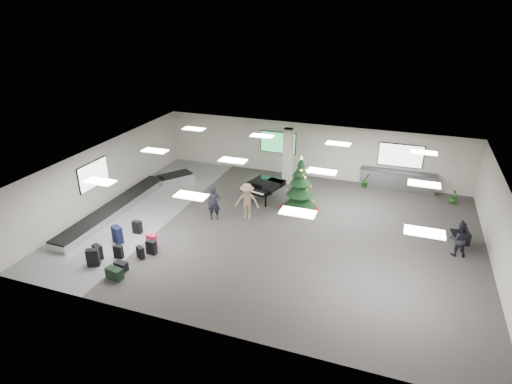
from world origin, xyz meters
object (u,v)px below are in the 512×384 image
(service_counter, at_px, (397,180))
(traveler_b, at_px, (247,201))
(potted_plant_right, at_px, (454,197))
(bench, at_px, (462,235))
(baggage_carousel, at_px, (128,202))
(christmas_tree, at_px, (300,191))
(traveler_a, at_px, (214,203))
(grand_piano, at_px, (263,186))
(traveler_bench, at_px, (459,239))
(pink_suitcase, at_px, (152,242))
(potted_plant_left, at_px, (366,180))

(service_counter, xyz_separation_m, traveler_b, (-6.59, -6.04, 0.36))
(service_counter, distance_m, potted_plant_right, 3.01)
(service_counter, relative_size, bench, 2.78)
(baggage_carousel, relative_size, traveler_b, 5.33)
(christmas_tree, relative_size, traveler_a, 1.71)
(bench, bearing_deg, christmas_tree, 162.11)
(grand_piano, height_order, traveler_a, traveler_a)
(grand_piano, distance_m, traveler_bench, 9.57)
(pink_suitcase, bearing_deg, potted_plant_left, 58.53)
(traveler_bench, xyz_separation_m, potted_plant_right, (0.19, 5.32, -0.38))
(baggage_carousel, relative_size, traveler_a, 5.81)
(service_counter, bearing_deg, grand_piano, -150.28)
(pink_suitcase, bearing_deg, traveler_b, 61.25)
(traveler_bench, xyz_separation_m, potted_plant_left, (-4.34, 5.91, -0.34))
(baggage_carousel, relative_size, grand_piano, 4.24)
(pink_suitcase, xyz_separation_m, traveler_a, (1.39, 3.31, 0.51))
(christmas_tree, bearing_deg, traveler_a, -145.41)
(baggage_carousel, height_order, traveler_b, traveler_b)
(baggage_carousel, height_order, christmas_tree, christmas_tree)
(grand_piano, height_order, bench, grand_piano)
(pink_suitcase, distance_m, potted_plant_right, 15.31)
(service_counter, relative_size, traveler_a, 2.42)
(traveler_b, distance_m, potted_plant_right, 10.81)
(traveler_a, xyz_separation_m, potted_plant_right, (10.93, 5.77, -0.46))
(traveler_bench, bearing_deg, traveler_a, -5.14)
(pink_suitcase, relative_size, traveler_b, 0.36)
(christmas_tree, height_order, traveler_bench, christmas_tree)
(service_counter, xyz_separation_m, pink_suitcase, (-9.43, -9.93, -0.22))
(pink_suitcase, bearing_deg, baggage_carousel, 144.18)
(traveler_b, distance_m, traveler_bench, 9.29)
(traveler_b, height_order, potted_plant_right, traveler_b)
(service_counter, bearing_deg, potted_plant_left, -170.93)
(baggage_carousel, bearing_deg, traveler_b, 6.36)
(traveler_a, bearing_deg, pink_suitcase, -132.42)
(grand_piano, xyz_separation_m, potted_plant_left, (4.92, 3.48, -0.38))
(christmas_tree, bearing_deg, baggage_carousel, -162.91)
(christmas_tree, relative_size, bench, 1.96)
(bench, bearing_deg, traveler_b, 175.26)
(traveler_b, bearing_deg, grand_piano, 78.22)
(traveler_bench, bearing_deg, pink_suitcase, 9.70)
(christmas_tree, bearing_deg, service_counter, 42.90)
(bench, bearing_deg, grand_piano, 161.54)
(traveler_a, relative_size, traveler_b, 0.92)
(service_counter, relative_size, potted_plant_left, 4.81)
(grand_piano, height_order, traveler_bench, traveler_bench)
(bench, bearing_deg, potted_plant_right, 81.40)
(christmas_tree, height_order, potted_plant_right, christmas_tree)
(bench, relative_size, potted_plant_left, 1.73)
(pink_suitcase, distance_m, traveler_bench, 12.71)
(traveler_b, height_order, potted_plant_left, traveler_b)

